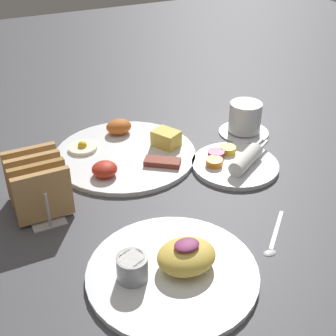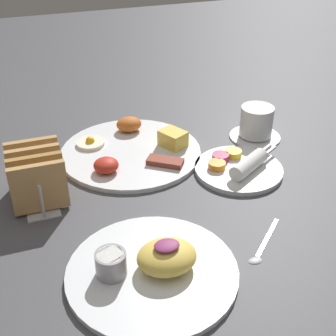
% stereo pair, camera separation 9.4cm
% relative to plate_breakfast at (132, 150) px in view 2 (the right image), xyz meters
% --- Properties ---
extents(ground_plane, '(3.00, 3.00, 0.00)m').
position_rel_plate_breakfast_xyz_m(ground_plane, '(-0.02, -0.19, -0.01)').
color(ground_plane, '#47474C').
extents(plate_breakfast, '(0.31, 0.31, 0.05)m').
position_rel_plate_breakfast_xyz_m(plate_breakfast, '(0.00, 0.00, 0.00)').
color(plate_breakfast, white).
rests_on(plate_breakfast, ground_plane).
extents(plate_condiments, '(0.20, 0.18, 0.04)m').
position_rel_plate_breakfast_xyz_m(plate_condiments, '(0.19, -0.15, 0.00)').
color(plate_condiments, white).
rests_on(plate_condiments, ground_plane).
extents(plate_foreground, '(0.27, 0.27, 0.06)m').
position_rel_plate_breakfast_xyz_m(plate_foreground, '(-0.07, -0.37, 0.00)').
color(plate_foreground, white).
rests_on(plate_foreground, ground_plane).
extents(toast_rack, '(0.10, 0.15, 0.10)m').
position_rel_plate_breakfast_xyz_m(toast_rack, '(-0.21, -0.10, 0.04)').
color(toast_rack, '#B7B7BC').
rests_on(toast_rack, ground_plane).
extents(coffee_cup, '(0.12, 0.12, 0.08)m').
position_rel_plate_breakfast_xyz_m(coffee_cup, '(0.30, -0.02, 0.03)').
color(coffee_cup, white).
rests_on(coffee_cup, ground_plane).
extents(teaspoon, '(0.10, 0.09, 0.01)m').
position_rel_plate_breakfast_xyz_m(teaspoon, '(0.12, -0.38, -0.01)').
color(teaspoon, silver).
rests_on(teaspoon, ground_plane).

